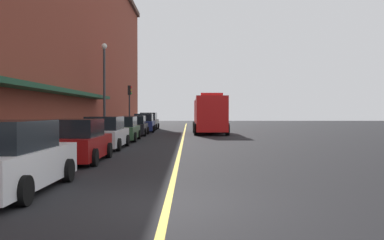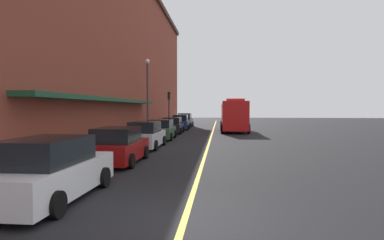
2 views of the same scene
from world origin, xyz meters
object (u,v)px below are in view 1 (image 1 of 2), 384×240
Objects in this scene: parking_meter_0 at (135,120)px; parked_car_4 at (135,126)px; parked_car_1 at (77,142)px; parking_meter_1 at (119,122)px; parked_car_5 at (144,123)px; parked_car_6 at (149,122)px; parked_car_0 at (9,159)px; fire_truck at (210,115)px; parked_car_2 at (106,134)px; street_lamp_left at (104,79)px; traffic_light_near at (130,99)px; parked_car_3 at (122,129)px.

parked_car_4 is at bearing -82.88° from parking_meter_0.
parked_car_1 is 3.39× the size of parking_meter_1.
parked_car_6 is (-0.10, 6.03, 0.04)m from parked_car_5.
parked_car_0 is 3.69× the size of parking_meter_1.
parked_car_6 is 1.67m from parking_meter_0.
fire_truck reaches higher than parked_car_6.
parked_car_1 reaches higher than parking_meter_1.
parked_car_1 is 5.89m from parked_car_2.
street_lamp_left is (-2.08, 15.76, 3.62)m from parked_car_1.
parking_meter_1 is 0.19× the size of street_lamp_left.
parked_car_1 is at bearing -86.71° from traffic_light_near.
parked_car_1 is at bearing -179.39° from parked_car_6.
parked_car_3 is at bearing 178.62° from parked_car_4.
parked_car_4 is 1.43m from parking_meter_1.
parked_car_6 is at bearing -0.90° from parked_car_5.
parked_car_2 is 12.93m from parking_meter_1.
parking_meter_1 is 0.31× the size of traffic_light_near.
street_lamp_left is at bearing 7.22° from parked_car_1.
parked_car_3 is 12.27m from parked_car_5.
parked_car_6 is (-0.09, 36.39, 0.04)m from parked_car_0.
parked_car_5 is 6.03m from parked_car_6.
parked_car_1 is at bearing 178.89° from parked_car_4.
parked_car_3 is at bearing -34.90° from fire_truck.
traffic_light_near reaches higher than parking_meter_1.
parking_meter_0 and parking_meter_1 have the same top height.
parked_car_1 is 0.95× the size of parked_car_6.
parked_car_1 is 24.16m from parked_car_5.
parked_car_5 is 0.96× the size of parked_car_6.
parked_car_0 is at bearing -87.35° from traffic_light_near.
parked_car_3 is 6.99m from parking_meter_1.
traffic_light_near is at bearing 10.39° from parked_car_4.
parked_car_3 is at bearing -85.50° from parking_meter_0.
fire_truck is 8.49m from traffic_light_near.
parked_car_1 is 0.96× the size of parked_car_4.
traffic_light_near is (-1.30, 6.17, 2.40)m from parked_car_4.
parked_car_3 is 3.64× the size of parking_meter_0.
parked_car_6 reaches higher than parked_car_5.
parking_meter_0 is 5.16m from traffic_light_near.
parked_car_3 is at bearing -63.06° from street_lamp_left.
parking_meter_1 is (-1.50, -5.42, 0.24)m from parked_car_5.
parked_car_4 is (-0.13, 24.62, -0.06)m from parked_car_0.
parked_car_1 is (-0.01, 6.20, -0.03)m from parked_car_0.
parked_car_0 is 1.01× the size of parked_car_3.
parked_car_5 is at bearing -0.40° from parked_car_2.
parked_car_0 is 1.14× the size of traffic_light_near.
parked_car_0 is 30.36m from parked_car_5.
street_lamp_left is at bearing 6.22° from parked_car_0.
parked_car_3 is (-0.12, 18.09, -0.05)m from parked_car_0.
parked_car_6 reaches higher than parked_car_2.
parking_meter_0 is (-1.36, 10.89, 0.30)m from parked_car_4.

